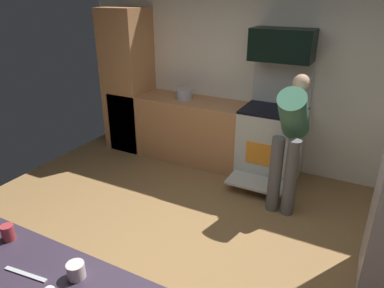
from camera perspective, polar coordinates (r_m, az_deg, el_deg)
ground_plane at (r=3.52m, az=-3.53°, el=-17.58°), size 5.20×4.80×0.02m
wall_back at (r=4.91m, az=10.55°, el=11.32°), size 5.20×0.12×2.60m
lower_cabinet_run at (r=5.17m, az=-0.93°, el=2.48°), size 2.40×0.60×0.90m
cabinet_column at (r=5.52m, az=-10.27°, el=10.01°), size 0.60×0.60×2.10m
oven_range at (r=4.70m, az=12.68°, el=0.48°), size 0.76×1.00×1.53m
microwave at (r=4.47m, az=14.43°, el=15.29°), size 0.74×0.38×0.38m
person_cook at (r=3.93m, az=15.63°, el=1.47°), size 0.31×0.64×1.49m
mug_coffee at (r=2.48m, az=-27.66°, el=-12.57°), size 0.08×0.08×0.10m
mug_tea at (r=2.07m, az=-18.28°, el=-18.89°), size 0.10×0.10×0.09m
knife_paring at (r=2.21m, az=-25.37°, el=-18.51°), size 0.28×0.06×0.01m
stock_pot at (r=5.02m, az=-1.27°, el=8.14°), size 0.23×0.23×0.15m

